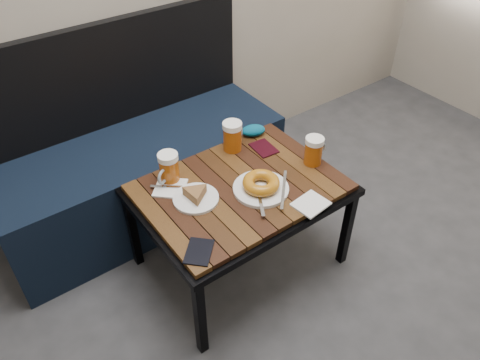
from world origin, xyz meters
TOP-DOWN VIEW (x-y plane):
  - bench at (-0.25, 1.76)m, footprint 1.40×0.50m
  - cafe_table at (-0.06, 1.18)m, footprint 0.84×0.62m
  - beer_mug_left at (-0.28, 1.38)m, footprint 0.13×0.11m
  - beer_mug_centre at (0.06, 1.41)m, footprint 0.13×0.11m
  - beer_mug_right at (0.28, 1.12)m, footprint 0.12×0.08m
  - plate_pie at (-0.26, 1.21)m, footprint 0.18×0.18m
  - plate_bagel at (-0.01, 1.11)m, footprint 0.27×0.27m
  - napkin_left at (-0.31, 1.33)m, footprint 0.17×0.17m
  - napkin_right at (0.09, 0.92)m, footprint 0.14×0.12m
  - passport_navy at (-0.40, 0.97)m, footprint 0.15×0.15m
  - passport_burgundy at (0.17, 1.32)m, footprint 0.10×0.13m
  - knit_pouch at (0.20, 1.44)m, footprint 0.13×0.11m

SIDE VIEW (x-z plane):
  - bench at x=-0.25m, z-range -0.20..0.75m
  - cafe_table at x=-0.06m, z-range 0.19..0.66m
  - passport_navy at x=-0.40m, z-range 0.47..0.48m
  - passport_burgundy at x=0.17m, z-range 0.47..0.48m
  - napkin_right at x=0.09m, z-range 0.47..0.48m
  - napkin_left at x=-0.31m, z-range 0.47..0.48m
  - plate_pie at x=-0.26m, z-range 0.47..0.52m
  - knit_pouch at x=0.20m, z-range 0.47..0.52m
  - plate_bagel at x=-0.01m, z-range 0.47..0.53m
  - beer_mug_right at x=0.28m, z-range 0.47..0.60m
  - beer_mug_left at x=-0.28m, z-range 0.47..0.61m
  - beer_mug_centre at x=0.06m, z-range 0.47..0.61m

